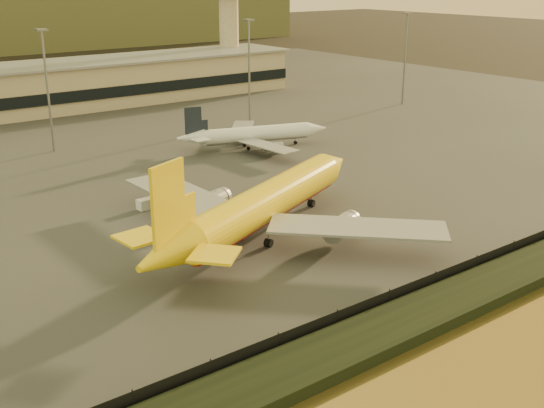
{
  "coord_description": "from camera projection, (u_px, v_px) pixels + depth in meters",
  "views": [
    {
      "loc": [
        -59.02,
        -60.16,
        36.73
      ],
      "look_at": [
        -3.59,
        12.0,
        5.47
      ],
      "focal_mm": 45.0,
      "sensor_mm": 36.0,
      "label": 1
    }
  ],
  "objects": [
    {
      "name": "dhl_cargo_jet",
      "position": [
        264.0,
        205.0,
        97.01
      ],
      "size": [
        52.15,
        49.37,
        16.29
      ],
      "rotation": [
        0.0,
        0.0,
        0.4
      ],
      "color": "yellow",
      "rests_on": "tarmac"
    },
    {
      "name": "gse_vehicle_yellow",
      "position": [
        307.0,
        189.0,
        117.01
      ],
      "size": [
        4.19,
        2.4,
        1.78
      ],
      "primitive_type": "cube",
      "rotation": [
        0.0,
        0.0,
        0.16
      ],
      "color": "yellow",
      "rests_on": "tarmac"
    },
    {
      "name": "white_narrowbody_jet",
      "position": [
        254.0,
        135.0,
        147.25
      ],
      "size": [
        33.23,
        31.6,
        9.77
      ],
      "rotation": [
        0.0,
        0.0,
        -0.31
      ],
      "color": "white",
      "rests_on": "tarmac"
    },
    {
      "name": "perimeter_fence",
      "position": [
        424.0,
        285.0,
        80.89
      ],
      "size": [
        300.0,
        0.05,
        2.2
      ],
      "primitive_type": "cube",
      "color": "black",
      "rests_on": "tarmac"
    },
    {
      "name": "tarmac",
      "position": [
        72.0,
        133.0,
        162.28
      ],
      "size": [
        320.0,
        220.0,
        0.2
      ],
      "primitive_type": "cube",
      "color": "#2D2D2D",
      "rests_on": "ground"
    },
    {
      "name": "ground",
      "position": [
        348.0,
        260.0,
        91.06
      ],
      "size": [
        900.0,
        900.0,
        0.0
      ],
      "primitive_type": "plane",
      "color": "black",
      "rests_on": "ground"
    },
    {
      "name": "control_tower",
      "position": [
        229.0,
        19.0,
        222.6
      ],
      "size": [
        11.2,
        11.2,
        35.5
      ],
      "color": "tan",
      "rests_on": "tarmac"
    },
    {
      "name": "apron_light_masts",
      "position": [
        165.0,
        71.0,
        150.85
      ],
      "size": [
        152.2,
        12.2,
        25.4
      ],
      "color": "slate",
      "rests_on": "tarmac"
    },
    {
      "name": "embankment",
      "position": [
        451.0,
        302.0,
        78.08
      ],
      "size": [
        320.0,
        7.0,
        1.4
      ],
      "primitive_type": "cube",
      "color": "black",
      "rests_on": "ground"
    },
    {
      "name": "gse_vehicle_white",
      "position": [
        149.0,
        203.0,
        110.23
      ],
      "size": [
        3.87,
        2.01,
        1.68
      ],
      "primitive_type": "cube",
      "rotation": [
        0.0,
        0.0,
        0.09
      ],
      "color": "white",
      "rests_on": "tarmac"
    }
  ]
}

